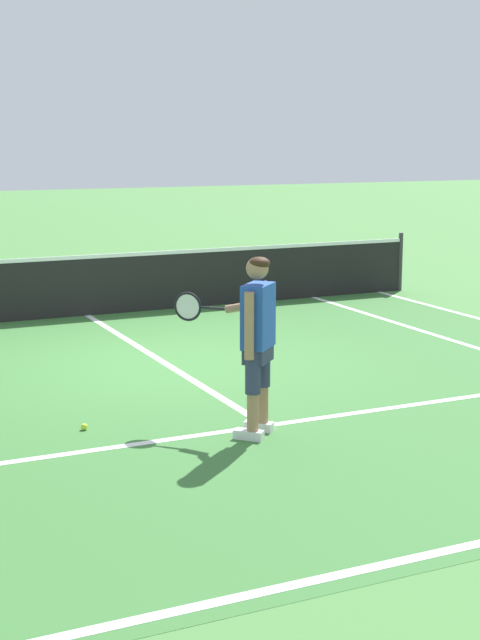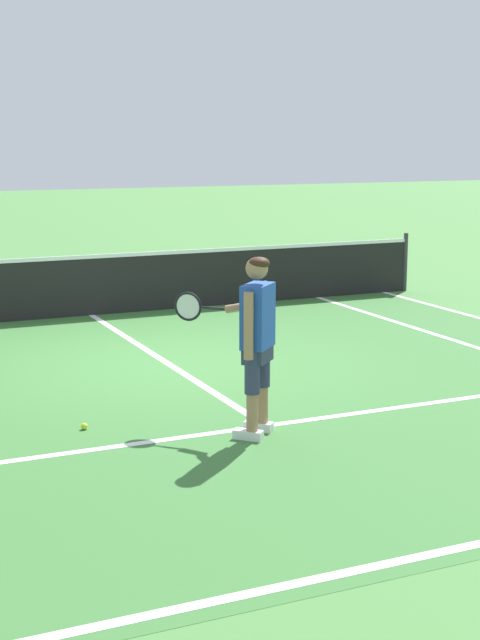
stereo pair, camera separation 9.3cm
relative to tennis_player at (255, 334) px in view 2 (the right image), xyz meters
name	(u,v)px [view 2 (the right image)]	position (x,y,z in m)	size (l,w,h in m)	color
ground_plane	(166,363)	(0.22, 3.09, -0.99)	(80.00, 80.00, 0.00)	#477F3D
court_inner_surface	(202,386)	(0.22, 1.88, -0.99)	(10.98, 9.86, 0.00)	#387033
line_baseline	(459,548)	(0.22, -2.85, -0.99)	(10.98, 0.10, 0.01)	white
line_service	(266,426)	(0.22, 0.21, -0.99)	(8.23, 0.10, 0.01)	white
line_centre_service	(158,357)	(0.22, 3.41, -0.99)	(0.10, 6.40, 0.01)	white
tennis_net	(91,284)	(0.22, 6.61, -0.49)	(11.96, 0.08, 1.07)	#333338
tennis_player	(255,334)	(0.00, 0.00, 0.00)	(0.73, 1.16, 1.71)	white
tennis_ball_near_feet	(84,426)	(-1.44, 0.83, -0.96)	(0.07, 0.07, 0.07)	#CCE02D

